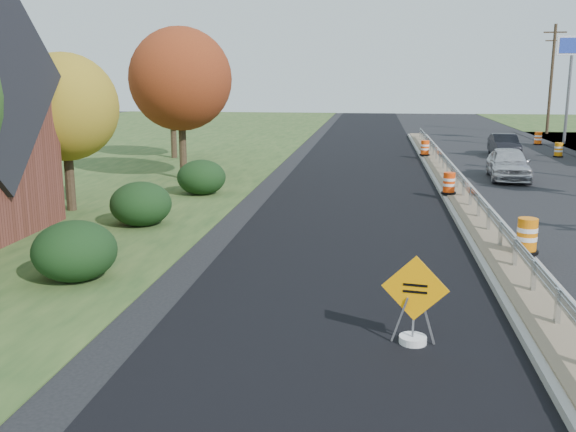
# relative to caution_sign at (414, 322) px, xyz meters

# --- Properties ---
(ground) EXTENTS (140.00, 140.00, 0.00)m
(ground) POSITION_rel_caution_sign_xyz_m (2.85, 8.89, -0.44)
(ground) COLOR black
(ground) RESTS_ON ground
(milled_overlay) EXTENTS (7.20, 120.00, 0.01)m
(milled_overlay) POSITION_rel_caution_sign_xyz_m (-1.55, 18.89, -0.44)
(milled_overlay) COLOR black
(milled_overlay) RESTS_ON ground
(median) EXTENTS (1.60, 55.00, 0.23)m
(median) POSITION_rel_caution_sign_xyz_m (2.85, 16.89, -0.33)
(median) COLOR gray
(median) RESTS_ON ground
(guardrail) EXTENTS (0.10, 46.15, 0.72)m
(guardrail) POSITION_rel_caution_sign_xyz_m (2.85, 17.89, 0.28)
(guardrail) COLOR silver
(guardrail) RESTS_ON median
(pylon_sign_north) EXTENTS (2.20, 0.30, 7.90)m
(pylon_sign_north) POSITION_rel_caution_sign_xyz_m (13.35, 38.89, 6.03)
(pylon_sign_north) COLOR slate
(pylon_sign_north) RESTS_ON ground
(utility_pole_north) EXTENTS (1.90, 0.26, 9.40)m
(utility_pole_north) POSITION_rel_caution_sign_xyz_m (14.35, 47.89, 4.49)
(utility_pole_north) COLOR #473523
(utility_pole_north) RESTS_ON ground
(hedge_south) EXTENTS (2.09, 2.09, 1.52)m
(hedge_south) POSITION_rel_caution_sign_xyz_m (-8.15, 2.89, 0.32)
(hedge_south) COLOR black
(hedge_south) RESTS_ON ground
(hedge_mid) EXTENTS (2.09, 2.09, 1.52)m
(hedge_mid) POSITION_rel_caution_sign_xyz_m (-8.65, 8.89, 0.32)
(hedge_mid) COLOR black
(hedge_mid) RESTS_ON ground
(hedge_north) EXTENTS (2.09, 2.09, 1.52)m
(hedge_north) POSITION_rel_caution_sign_xyz_m (-8.15, 14.89, 0.32)
(hedge_north) COLOR black
(hedge_north) RESTS_ON ground
(tree_near_yellow) EXTENTS (3.96, 3.96, 5.88)m
(tree_near_yellow) POSITION_rel_caution_sign_xyz_m (-12.15, 10.89, 3.44)
(tree_near_yellow) COLOR #473523
(tree_near_yellow) RESTS_ON ground
(tree_near_red) EXTENTS (4.95, 4.95, 7.35)m
(tree_near_red) POSITION_rel_caution_sign_xyz_m (-10.15, 18.89, 4.42)
(tree_near_red) COLOR #473523
(tree_near_red) RESTS_ON ground
(tree_near_back) EXTENTS (4.29, 4.29, 6.37)m
(tree_near_back) POSITION_rel_caution_sign_xyz_m (-13.15, 26.89, 3.77)
(tree_near_back) COLOR #473523
(tree_near_back) RESTS_ON ground
(caution_sign) EXTENTS (1.26, 0.53, 1.75)m
(caution_sign) POSITION_rel_caution_sign_xyz_m (0.00, 0.00, 0.00)
(caution_sign) COLOR white
(caution_sign) RESTS_ON ground
(barrel_median_near) EXTENTS (0.67, 0.67, 0.98)m
(barrel_median_near) POSITION_rel_caution_sign_xyz_m (3.40, 6.10, 0.26)
(barrel_median_near) COLOR black
(barrel_median_near) RESTS_ON median
(barrel_median_mid) EXTENTS (0.61, 0.61, 0.89)m
(barrel_median_mid) POSITION_rel_caution_sign_xyz_m (2.30, 15.17, 0.21)
(barrel_median_mid) COLOR black
(barrel_median_mid) RESTS_ON median
(barrel_median_far) EXTENTS (0.63, 0.63, 0.92)m
(barrel_median_far) POSITION_rel_caution_sign_xyz_m (2.30, 28.50, 0.23)
(barrel_median_far) COLOR black
(barrel_median_far) RESTS_ON median
(barrel_shoulder_mid) EXTENTS (0.62, 0.62, 0.90)m
(barrel_shoulder_mid) POSITION_rel_caution_sign_xyz_m (10.77, 30.70, -0.01)
(barrel_shoulder_mid) COLOR black
(barrel_shoulder_mid) RESTS_ON ground
(barrel_shoulder_far) EXTENTS (0.65, 0.65, 0.95)m
(barrel_shoulder_far) POSITION_rel_caution_sign_xyz_m (11.34, 38.36, 0.01)
(barrel_shoulder_far) COLOR black
(barrel_shoulder_far) RESTS_ON ground
(car_silver) EXTENTS (2.20, 4.76, 1.58)m
(car_silver) POSITION_rel_caution_sign_xyz_m (5.79, 20.96, 0.35)
(car_silver) COLOR silver
(car_silver) RESTS_ON ground
(car_dark_mid) EXTENTS (1.52, 4.24, 1.39)m
(car_dark_mid) POSITION_rel_caution_sign_xyz_m (7.44, 30.73, 0.25)
(car_dark_mid) COLOR black
(car_dark_mid) RESTS_ON ground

